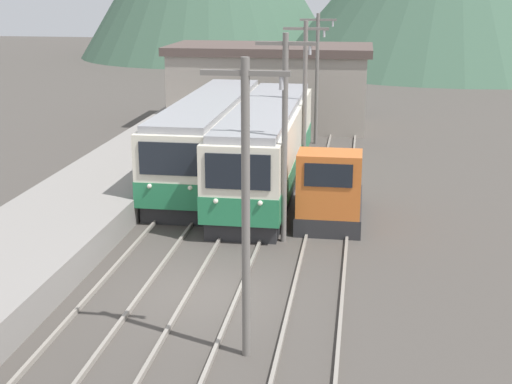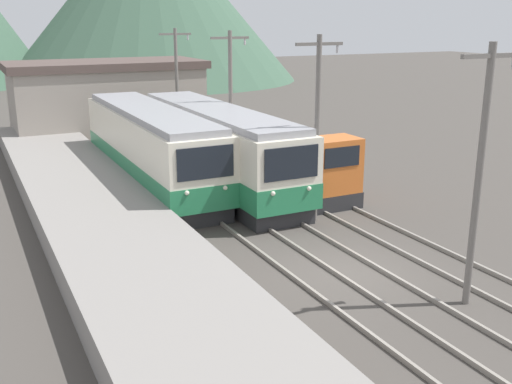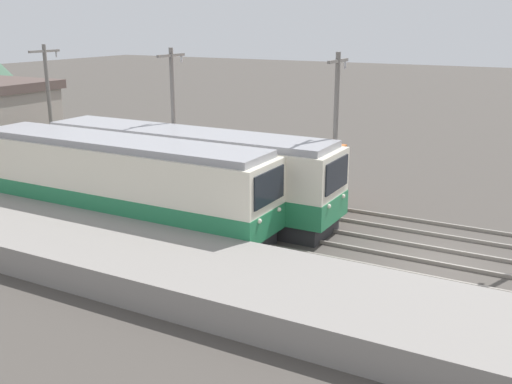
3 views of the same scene
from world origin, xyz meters
The scene contains 11 objects.
ground_plane centered at (0.00, 0.00, 0.00)m, with size 200.00×200.00×0.00m, color #47423D.
platform_left centered at (-6.25, 0.00, 0.51)m, with size 4.50×54.00×1.03m, color gray.
track_left centered at (-2.60, 0.00, 0.07)m, with size 1.54×60.00×0.14m.
track_center centered at (0.20, 0.00, 0.07)m, with size 1.54×60.00×0.14m.
track_right centered at (3.20, 0.00, 0.07)m, with size 1.54×60.00×0.14m.
commuter_train_left centered at (-2.60, 12.65, 1.74)m, with size 2.84×14.21×3.76m.
commuter_train_center centered at (0.20, 11.27, 1.75)m, with size 2.84×14.43×3.78m.
shunting_locomotive centered at (3.20, 7.38, 1.21)m, with size 2.40×4.89×3.00m.
catenary_mast_mid centered at (1.71, 4.81, 3.93)m, with size 2.00×0.20×7.22m.
catenary_mast_far centered at (1.71, 12.93, 3.93)m, with size 2.00×0.20×7.22m.
catenary_mast_distant centered at (1.71, 21.05, 3.93)m, with size 2.00×0.20×7.22m.
Camera 3 is at (-21.00, -3.90, 8.41)m, focal length 42.00 mm.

